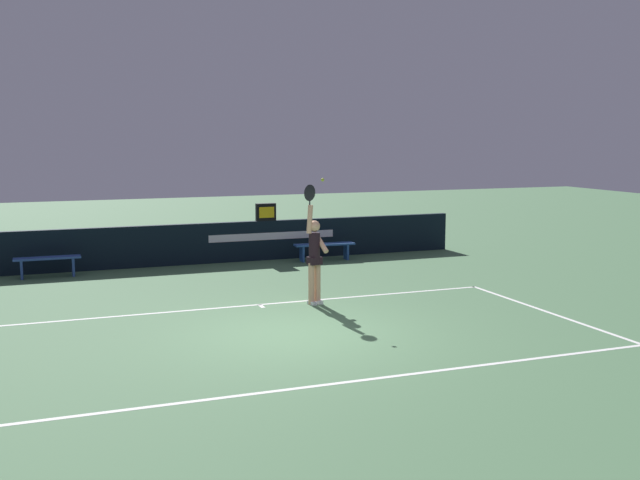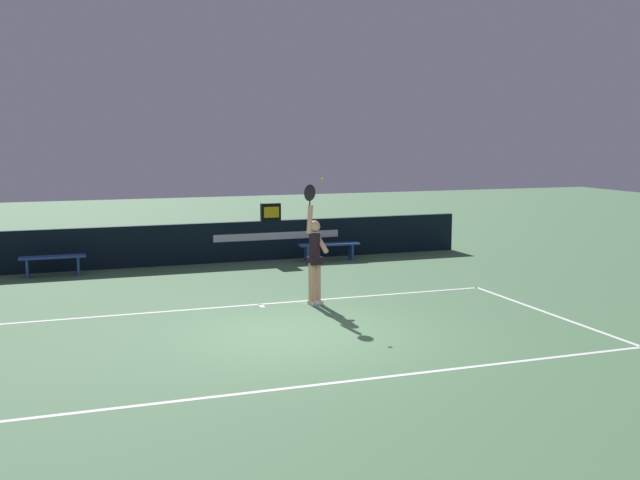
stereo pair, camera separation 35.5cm
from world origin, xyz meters
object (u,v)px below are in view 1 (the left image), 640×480
tennis_ball (323,180)px  tennis_player (314,254)px  speed_display (266,212)px  courtside_bench_far (47,262)px  courtside_bench_near (324,247)px

tennis_ball → tennis_player: bearing=100.4°
speed_display → courtside_bench_far: (-5.84, -0.63, -0.97)m
tennis_ball → courtside_bench_far: tennis_ball is taller
speed_display → tennis_player: bearing=-96.7°
tennis_player → tennis_ball: (0.06, -0.32, 1.57)m
speed_display → tennis_ball: (-0.62, -6.09, 1.26)m
speed_display → courtside_bench_far: 5.96m
speed_display → courtside_bench_near: size_ratio=0.32×
speed_display → tennis_player: tennis_player is taller
courtside_bench_far → speed_display: bearing=6.1°
tennis_player → courtside_bench_near: bearing=66.8°
courtside_bench_far → courtside_bench_near: bearing=-0.6°
tennis_player → courtside_bench_near: tennis_player is taller
courtside_bench_near → courtside_bench_far: 7.34m
tennis_ball → courtside_bench_near: size_ratio=0.04×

